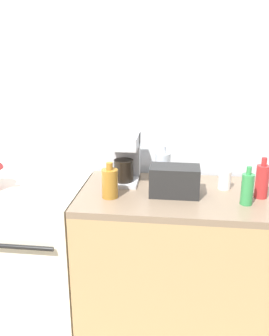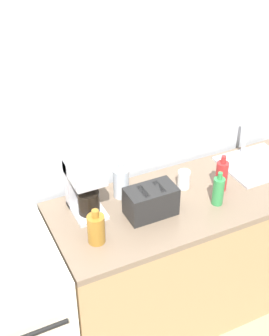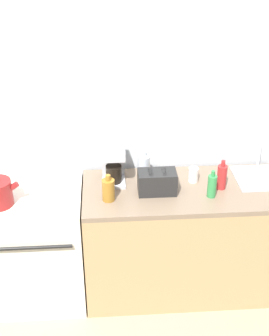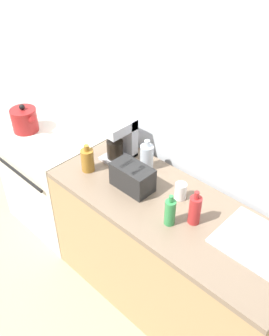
{
  "view_description": "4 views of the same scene",
  "coord_description": "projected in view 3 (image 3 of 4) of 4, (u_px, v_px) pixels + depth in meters",
  "views": [
    {
      "loc": [
        0.31,
        -1.61,
        1.66
      ],
      "look_at": [
        0.06,
        0.37,
        1.01
      ],
      "focal_mm": 40.0,
      "sensor_mm": 36.0,
      "label": 1
    },
    {
      "loc": [
        -0.63,
        -1.42,
        2.47
      ],
      "look_at": [
        0.23,
        0.36,
        1.15
      ],
      "focal_mm": 50.0,
      "sensor_mm": 36.0,
      "label": 2
    },
    {
      "loc": [
        -0.06,
        -2.46,
        2.64
      ],
      "look_at": [
        0.14,
        0.34,
        1.06
      ],
      "focal_mm": 50.0,
      "sensor_mm": 36.0,
      "label": 3
    },
    {
      "loc": [
        1.55,
        -1.0,
        2.41
      ],
      "look_at": [
        0.27,
        0.33,
        1.01
      ],
      "focal_mm": 40.0,
      "sensor_mm": 36.0,
      "label": 4
    }
  ],
  "objects": [
    {
      "name": "sink_tray",
      "position": [
        263.0,
        176.0,
        3.43
      ],
      "size": [
        0.41,
        0.36,
        0.28
      ],
      "color": "#B7B7BC",
      "rests_on": "counter_block"
    },
    {
      "name": "wall_back",
      "position": [
        112.0,
        116.0,
        3.4
      ],
      "size": [
        8.0,
        0.05,
        2.6
      ],
      "color": "silver",
      "rests_on": "ground_plane"
    },
    {
      "name": "bottle_amber",
      "position": [
        108.0,
        190.0,
        3.14
      ],
      "size": [
        0.09,
        0.09,
        0.19
      ],
      "color": "#9E6B23",
      "rests_on": "counter_block"
    },
    {
      "name": "counter_block",
      "position": [
        192.0,
        238.0,
        3.53
      ],
      "size": [
        1.6,
        0.63,
        0.89
      ],
      "color": "tan",
      "rests_on": "ground_plane"
    },
    {
      "name": "toaster",
      "position": [
        157.0,
        182.0,
        3.23
      ],
      "size": [
        0.26,
        0.15,
        0.16
      ],
      "color": "black",
      "rests_on": "counter_block"
    },
    {
      "name": "bottle_green",
      "position": [
        212.0,
        186.0,
        3.18
      ],
      "size": [
        0.06,
        0.06,
        0.2
      ],
      "color": "#338C47",
      "rests_on": "counter_block"
    },
    {
      "name": "bottle_clear",
      "position": [
        144.0,
        166.0,
        3.4
      ],
      "size": [
        0.09,
        0.09,
        0.22
      ],
      "color": "silver",
      "rests_on": "counter_block"
    },
    {
      "name": "stove",
      "position": [
        32.0,
        244.0,
        3.45
      ],
      "size": [
        0.77,
        0.66,
        0.89
      ],
      "color": "silver",
      "rests_on": "ground_plane"
    },
    {
      "name": "ground_plane",
      "position": [
        119.0,
        316.0,
        3.44
      ],
      "size": [
        12.0,
        12.0,
        0.0
      ],
      "primitive_type": "plane",
      "color": "tan"
    },
    {
      "name": "bottle_red",
      "position": [
        222.0,
        177.0,
        3.27
      ],
      "size": [
        0.07,
        0.07,
        0.22
      ],
      "color": "#B72828",
      "rests_on": "counter_block"
    },
    {
      "name": "cup_white",
      "position": [
        193.0,
        175.0,
        3.37
      ],
      "size": [
        0.07,
        0.07,
        0.11
      ],
      "color": "white",
      "rests_on": "counter_block"
    },
    {
      "name": "coffee_maker",
      "position": [
        113.0,
        161.0,
        3.34
      ],
      "size": [
        0.16,
        0.23,
        0.29
      ],
      "color": "#B7B7BC",
      "rests_on": "counter_block"
    }
  ]
}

